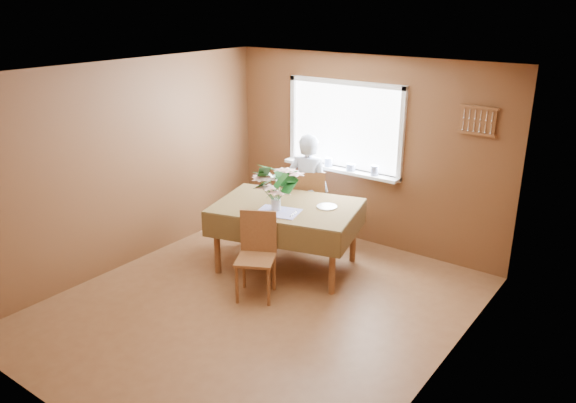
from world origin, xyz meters
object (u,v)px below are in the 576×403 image
Objects in this scene: seated_woman at (308,190)px; flower_bouquet at (276,185)px; chair_near at (257,251)px; dining_table at (287,213)px; chair_far at (308,204)px.

flower_bouquet is (0.21, -0.98, 0.38)m from seated_woman.
flower_bouquet is at bearing 75.24° from chair_near.
dining_table is 1.87× the size of chair_far.
chair_far is 1.81× the size of flower_bouquet.
seated_woman is 1.07m from flower_bouquet.
dining_table is at bearing 72.23° from chair_near.
chair_near is 0.80m from flower_bouquet.
flower_bouquet reaches higher than chair_near.
seated_woman is (-0.20, 0.75, 0.04)m from dining_table.
flower_bouquet is at bearing 66.47° from chair_far.
dining_table is at bearing 93.04° from flower_bouquet.
chair_far is at bearing 90.86° from dining_table.
dining_table is at bearing 69.28° from chair_far.
dining_table is 0.82m from chair_far.
flower_bouquet reaches higher than chair_far.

